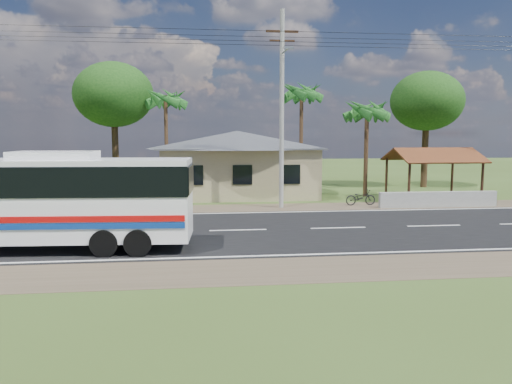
{
  "coord_description": "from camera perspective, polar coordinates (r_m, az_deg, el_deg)",
  "views": [
    {
      "loc": [
        -1.7,
        -21.39,
        4.23
      ],
      "look_at": [
        0.91,
        1.0,
        1.57
      ],
      "focal_mm": 35.0,
      "sensor_mm": 36.0,
      "label": 1
    }
  ],
  "objects": [
    {
      "name": "house",
      "position": [
        34.53,
        -2.15,
        4.09
      ],
      "size": [
        12.4,
        10.0,
        5.0
      ],
      "color": "tan",
      "rests_on": "ground"
    },
    {
      "name": "waiting_shed",
      "position": [
        33.35,
        19.57,
        3.76
      ],
      "size": [
        5.2,
        4.48,
        3.35
      ],
      "color": "#341F13",
      "rests_on": "ground"
    },
    {
      "name": "palm_mid",
      "position": [
        37.8,
        5.23,
        11.14
      ],
      "size": [
        2.8,
        2.8,
        8.2
      ],
      "color": "#47301E",
      "rests_on": "ground"
    },
    {
      "name": "concrete_barrier",
      "position": [
        30.51,
        20.11,
        -0.8
      ],
      "size": [
        7.0,
        0.3,
        0.9
      ],
      "primitive_type": "cube",
      "color": "#9E9E99",
      "rests_on": "ground"
    },
    {
      "name": "coach_bus",
      "position": [
        19.62,
        -24.51,
        -0.25
      ],
      "size": [
        11.7,
        3.17,
        3.59
      ],
      "rotation": [
        0.0,
        0.0,
        -0.06
      ],
      "color": "white",
      "rests_on": "ground"
    },
    {
      "name": "palm_far",
      "position": [
        37.55,
        -10.31,
        10.35
      ],
      "size": [
        2.8,
        2.8,
        7.7
      ],
      "color": "#47301E",
      "rests_on": "ground"
    },
    {
      "name": "motorcycle",
      "position": [
        30.05,
        11.86,
        -0.61
      ],
      "size": [
        1.8,
        0.66,
        0.94
      ],
      "primitive_type": "imported",
      "rotation": [
        0.0,
        0.0,
        1.59
      ],
      "color": "black",
      "rests_on": "ground"
    },
    {
      "name": "palm_near",
      "position": [
        34.31,
        12.58,
        9.04
      ],
      "size": [
        2.8,
        2.8,
        6.7
      ],
      "color": "#47301E",
      "rests_on": "ground"
    },
    {
      "name": "road",
      "position": [
        21.87,
        -2.07,
        -4.4
      ],
      "size": [
        120.0,
        16.0,
        0.03
      ],
      "color": "black",
      "rests_on": "ground"
    },
    {
      "name": "tree_behind_house",
      "position": [
        40.0,
        -15.96,
        10.61
      ],
      "size": [
        6.0,
        6.0,
        9.61
      ],
      "color": "#47301E",
      "rests_on": "ground"
    },
    {
      "name": "tree_behind_shed",
      "position": [
        41.44,
        18.94,
        9.76
      ],
      "size": [
        5.6,
        5.6,
        9.02
      ],
      "color": "#47301E",
      "rests_on": "ground"
    },
    {
      "name": "utility_poles",
      "position": [
        28.26,
        2.29,
        9.84
      ],
      "size": [
        32.8,
        2.22,
        11.0
      ],
      "color": "#9E9E99",
      "rests_on": "ground"
    },
    {
      "name": "ground",
      "position": [
        21.87,
        -2.07,
        -4.42
      ],
      "size": [
        120.0,
        120.0,
        0.0
      ],
      "primitive_type": "plane",
      "color": "#34491A",
      "rests_on": "ground"
    }
  ]
}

